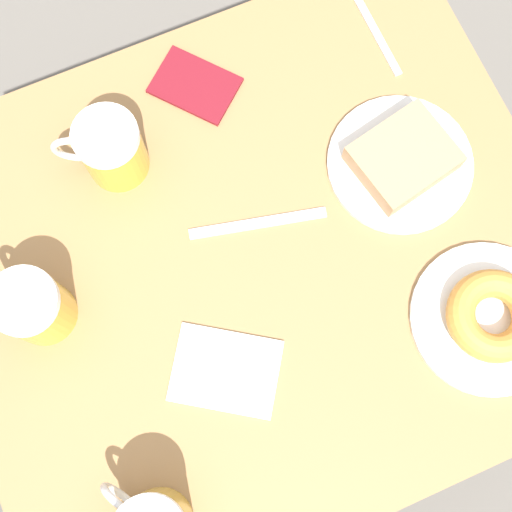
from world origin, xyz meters
TOP-DOWN VIEW (x-y plane):
  - ground_plane at (0.00, 0.00)m, footprint 8.00×8.00m
  - table at (0.00, 0.00)m, footprint 0.79×0.90m
  - plate_with_cake at (0.05, -0.26)m, footprint 0.22×0.22m
  - plate_with_donut at (-0.21, -0.27)m, footprint 0.22×0.22m
  - beer_mug_left at (0.22, 0.13)m, footprint 0.09×0.13m
  - beer_mug_right at (0.05, 0.31)m, footprint 0.13×0.09m
  - napkin_folded at (-0.13, 0.10)m, footprint 0.18×0.19m
  - fork at (0.27, -0.32)m, footprint 0.17×0.01m
  - knife at (0.05, -0.02)m, footprint 0.06×0.20m
  - passport_near_edge at (0.29, -0.02)m, footprint 0.15×0.15m

SIDE VIEW (x-z plane):
  - ground_plane at x=0.00m, z-range 0.00..0.00m
  - table at x=0.00m, z-range 0.29..0.99m
  - knife at x=0.05m, z-range 0.70..0.71m
  - fork at x=0.27m, z-range 0.70..0.71m
  - napkin_folded at x=-0.13m, z-range 0.70..0.71m
  - passport_near_edge at x=0.29m, z-range 0.70..0.71m
  - plate_with_cake at x=0.05m, z-range 0.70..0.75m
  - plate_with_donut at x=-0.21m, z-range 0.70..0.75m
  - beer_mug_left at x=0.22m, z-range 0.70..0.82m
  - beer_mug_right at x=0.05m, z-range 0.70..0.82m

